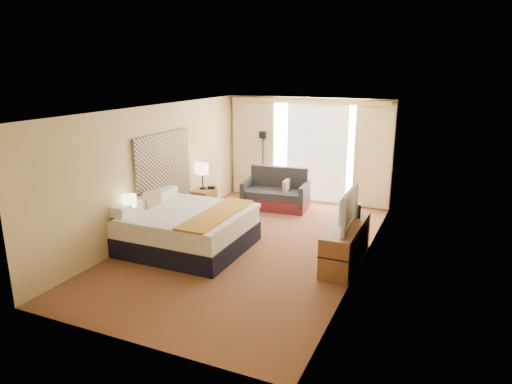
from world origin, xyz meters
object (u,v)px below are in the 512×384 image
at_px(television, 343,207).
at_px(bed, 187,228).
at_px(nightstand_right, 204,201).
at_px(desk_chair, 351,230).
at_px(media_dresser, 346,243).
at_px(lamp_right, 202,169).
at_px(lamp_left, 129,201).
at_px(nightstand_left, 136,236).
at_px(floor_lamp, 263,151).
at_px(loveseat, 276,195).

bearing_deg(television, bed, 96.97).
distance_m(nightstand_right, desk_chair, 3.79).
relative_size(media_dresser, lamp_right, 2.98).
height_order(nightstand_right, lamp_right, lamp_right).
distance_m(media_dresser, lamp_left, 3.95).
relative_size(lamp_left, lamp_right, 0.88).
relative_size(nightstand_left, television, 0.47).
distance_m(media_dresser, lamp_right, 4.10).
bearing_deg(media_dresser, nightstand_right, 158.60).
bearing_deg(nightstand_right, bed, -68.20).
bearing_deg(television, floor_lamp, 38.76).
relative_size(desk_chair, lamp_right, 1.57).
distance_m(nightstand_right, bed, 2.18).
bearing_deg(floor_lamp, lamp_right, -113.44).
distance_m(nightstand_left, lamp_left, 0.69).
bearing_deg(lamp_left, desk_chair, 23.60).
bearing_deg(media_dresser, loveseat, 132.44).
bearing_deg(lamp_left, lamp_right, 90.16).
bearing_deg(desk_chair, lamp_right, 147.73).
xyz_separation_m(lamp_left, lamp_right, (-0.01, 2.63, 0.05)).
height_order(floor_lamp, television, floor_lamp).
relative_size(desk_chair, television, 0.82).
bearing_deg(lamp_left, nightstand_left, 52.13).
relative_size(bed, television, 1.88).
height_order(nightstand_right, loveseat, loveseat).
distance_m(bed, desk_chair, 3.06).
bearing_deg(television, lamp_right, 64.20).
bearing_deg(floor_lamp, media_dresser, -47.92).
distance_m(loveseat, lamp_right, 1.90).
bearing_deg(nightstand_right, floor_lamp, 68.73).
distance_m(media_dresser, bed, 2.95).
xyz_separation_m(bed, television, (2.84, 0.43, 0.65)).
height_order(nightstand_left, media_dresser, media_dresser).
distance_m(nightstand_left, desk_chair, 3.99).
distance_m(nightstand_left, television, 3.84).
xyz_separation_m(media_dresser, bed, (-2.89, -0.57, 0.04)).
distance_m(lamp_right, television, 4.06).
relative_size(nightstand_right, desk_chair, 0.58).
distance_m(loveseat, floor_lamp, 1.40).
relative_size(loveseat, desk_chair, 1.70).
bearing_deg(media_dresser, nightstand_left, -164.16).
bearing_deg(nightstand_right, media_dresser, -21.40).
relative_size(nightstand_left, media_dresser, 0.31).
bearing_deg(desk_chair, lamp_left, -173.56).
bearing_deg(lamp_right, floor_lamp, 66.56).
height_order(nightstand_right, bed, bed).
distance_m(nightstand_left, lamp_right, 2.67).
height_order(bed, loveseat, bed).
bearing_deg(media_dresser, television, -109.84).
bearing_deg(television, desk_chair, -3.30).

